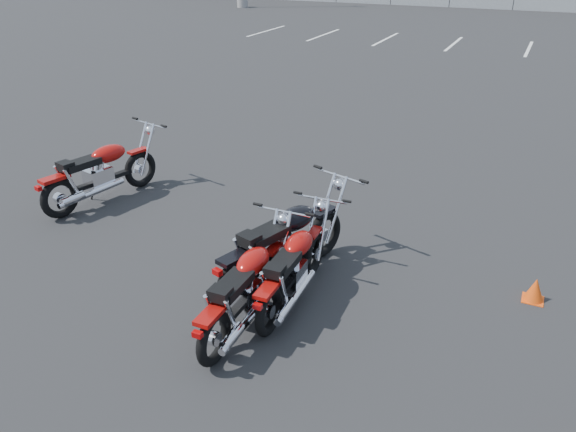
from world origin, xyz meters
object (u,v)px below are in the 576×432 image
at_px(motorcycle_second_black, 285,244).
at_px(motorcycle_rear_red, 294,268).
at_px(motorcycle_front_red, 101,173).
at_px(motorcycle_third_red, 247,289).

distance_m(motorcycle_second_black, motorcycle_rear_red, 0.50).
bearing_deg(motorcycle_front_red, motorcycle_rear_red, -17.71).
height_order(motorcycle_front_red, motorcycle_second_black, motorcycle_second_black).
bearing_deg(motorcycle_rear_red, motorcycle_second_black, 127.80).
bearing_deg(motorcycle_front_red, motorcycle_third_red, -27.07).
relative_size(motorcycle_front_red, motorcycle_rear_red, 1.13).
bearing_deg(motorcycle_second_black, motorcycle_rear_red, -52.20).
distance_m(motorcycle_second_black, motorcycle_third_red, 1.03).
height_order(motorcycle_second_black, motorcycle_rear_red, motorcycle_second_black).
bearing_deg(motorcycle_second_black, motorcycle_front_red, 166.37).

